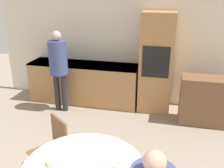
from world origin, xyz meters
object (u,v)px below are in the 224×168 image
Objects in this scene: person_standing at (58,63)px; bowl_near at (53,162)px; cup at (101,167)px; oven_unit at (156,63)px; sideboard at (208,101)px; chair_far_left at (54,147)px.

bowl_near is (1.10, -2.53, -0.22)m from person_standing.
person_standing reaches higher than cup.
sideboard is (1.00, -0.40, -0.54)m from oven_unit.
cup reaches higher than chair_far_left.
sideboard is 2.92m from person_standing.
person_standing is 2.97m from cup.
sideboard is 8.05× the size of bowl_near.
chair_far_left is (-1.09, -2.42, -0.50)m from oven_unit.
sideboard reaches higher than cup.
cup is at bearing 0.41° from chair_far_left.
cup is 0.77× the size of bowl_near.
chair_far_left is 6.96× the size of bowl_near.
sideboard reaches higher than bowl_near.
bowl_near is at bearing -123.49° from sideboard.
chair_far_left is 8.99× the size of cup.
chair_far_left is at bearing 142.80° from cup.
person_standing is at bearing -177.41° from sideboard.
chair_far_left is at bearing -114.26° from oven_unit.
oven_unit is 1.98× the size of sideboard.
chair_far_left is 1.06m from cup.
oven_unit is 3.05m from cup.
bowl_near is (-0.47, -0.02, -0.03)m from cup.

